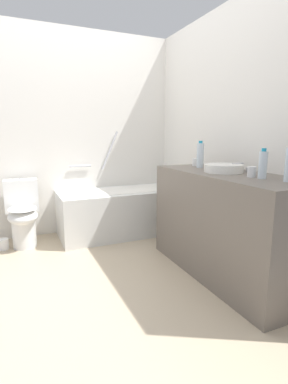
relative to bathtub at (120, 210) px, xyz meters
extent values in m
plane|color=#C1AD8E|center=(-0.56, -1.00, -0.28)|extent=(3.65, 3.65, 0.00)
cube|color=silver|center=(-0.56, 0.38, 0.90)|extent=(3.04, 0.10, 2.37)
cube|color=silver|center=(0.81, -1.00, 0.90)|extent=(0.10, 3.05, 2.37)
cube|color=silver|center=(0.00, 0.00, -0.02)|extent=(1.42, 0.65, 0.53)
cube|color=white|center=(0.00, 0.00, 0.20)|extent=(1.16, 0.47, 0.09)
cylinder|color=silver|center=(0.55, 0.00, 0.28)|extent=(0.09, 0.03, 0.03)
cylinder|color=silver|center=(-0.02, 0.30, 0.70)|extent=(0.22, 0.03, 0.47)
cylinder|color=silver|center=(-0.39, 0.30, 0.52)|extent=(0.25, 0.03, 0.03)
cylinder|color=white|center=(-1.08, -0.02, -0.11)|extent=(0.24, 0.24, 0.35)
ellipsoid|color=white|center=(-1.08, -0.07, 0.06)|extent=(0.31, 0.39, 0.14)
ellipsoid|color=white|center=(-1.08, -0.07, 0.15)|extent=(0.29, 0.37, 0.02)
cube|color=white|center=(-1.07, 0.18, 0.24)|extent=(0.35, 0.19, 0.35)
cylinder|color=#B9B9BE|center=(-1.07, 0.18, 0.42)|extent=(0.03, 0.03, 0.01)
cube|color=#6B6056|center=(0.47, -1.37, 0.15)|extent=(0.58, 1.48, 0.87)
cylinder|color=white|center=(0.46, -1.31, 0.62)|extent=(0.32, 0.32, 0.07)
cylinder|color=#AAAAAF|center=(0.66, -1.31, 0.62)|extent=(0.02, 0.02, 0.06)
cylinder|color=#AAAAAF|center=(0.61, -1.31, 0.65)|extent=(0.11, 0.02, 0.02)
cylinder|color=#AAAAAF|center=(0.66, -1.37, 0.61)|extent=(0.03, 0.03, 0.04)
cylinder|color=#AAAAAF|center=(0.66, -1.25, 0.61)|extent=(0.03, 0.03, 0.04)
cylinder|color=silver|center=(0.48, -1.71, 0.68)|extent=(0.06, 0.06, 0.19)
cylinder|color=teal|center=(0.48, -1.71, 0.79)|extent=(0.03, 0.03, 0.02)
cylinder|color=silver|center=(0.48, -0.94, 0.70)|extent=(0.07, 0.07, 0.23)
cylinder|color=teal|center=(0.48, -0.94, 0.83)|extent=(0.04, 0.04, 0.02)
cylinder|color=white|center=(0.46, -1.63, 0.63)|extent=(0.06, 0.06, 0.08)
cylinder|color=white|center=(0.52, -0.81, 0.63)|extent=(0.07, 0.07, 0.08)
cylinder|color=white|center=(-1.29, 0.00, -0.23)|extent=(0.11, 0.11, 0.11)
camera|label=1|loc=(-1.13, -3.29, 0.90)|focal=27.91mm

